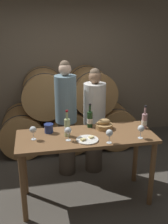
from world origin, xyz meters
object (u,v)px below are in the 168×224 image
(person_left, at_px, (66,119))
(blue_crock, at_px, (49,128))
(person_right, at_px, (94,121))
(wine_bottle_rose, at_px, (144,121))
(wine_glass_left, at_px, (68,131))
(wine_bottle_red, at_px, (90,119))
(tasting_table, at_px, (86,145))
(wine_bottle_white, at_px, (67,127))
(bread_basket, at_px, (104,125))
(wine_glass_center, at_px, (109,133))
(cheese_plate, at_px, (87,140))
(wine_glass_right, at_px, (141,129))
(wine_glass_far_left, at_px, (33,130))

(person_left, height_order, blue_crock, person_left)
(person_left, bearing_deg, blue_crock, -118.41)
(person_left, relative_size, person_right, 1.08)
(wine_bottle_rose, height_order, wine_glass_left, wine_bottle_rose)
(wine_bottle_red, bearing_deg, tasting_table, -112.25)
(wine_bottle_red, relative_size, wine_bottle_rose, 1.04)
(wine_bottle_white, xyz_separation_m, wine_bottle_rose, (0.99, 0.05, -0.01))
(bread_basket, relative_size, wine_glass_center, 1.35)
(cheese_plate, bearing_deg, bread_basket, 46.87)
(wine_bottle_rose, distance_m, bread_basket, 0.51)
(wine_glass_left, bearing_deg, bread_basket, 27.57)
(wine_glass_center, bearing_deg, person_right, 86.73)
(wine_bottle_red, bearing_deg, wine_bottle_white, -145.48)
(blue_crock, bearing_deg, wine_glass_right, -19.72)
(tasting_table, height_order, blue_crock, blue_crock)
(wine_bottle_rose, bearing_deg, blue_crock, 175.17)
(wine_glass_far_left, bearing_deg, wine_glass_right, -9.75)
(bread_basket, distance_m, wine_glass_far_left, 0.90)
(tasting_table, height_order, person_left, person_left)
(cheese_plate, bearing_deg, person_right, 71.18)
(wine_bottle_rose, height_order, wine_glass_right, wine_bottle_rose)
(wine_bottle_white, distance_m, wine_glass_right, 0.86)
(wine_bottle_white, distance_m, wine_bottle_rose, 0.99)
(tasting_table, xyz_separation_m, blue_crock, (-0.43, 0.17, 0.19))
(person_left, height_order, bread_basket, person_left)
(person_left, height_order, cheese_plate, person_left)
(wine_glass_left, distance_m, wine_glass_right, 0.84)
(wine_glass_center, bearing_deg, person_left, 111.25)
(bread_basket, bearing_deg, wine_bottle_red, 152.87)
(blue_crock, relative_size, wine_glass_right, 0.70)
(blue_crock, height_order, wine_glass_far_left, wine_glass_far_left)
(wine_glass_center, bearing_deg, wine_glass_left, 160.83)
(wine_bottle_white, height_order, wine_glass_center, wine_bottle_white)
(wine_bottle_red, bearing_deg, person_left, 119.74)
(person_left, distance_m, wine_glass_center, 1.02)
(wine_bottle_rose, bearing_deg, person_right, 129.13)
(blue_crock, height_order, wine_glass_center, wine_glass_center)
(blue_crock, xyz_separation_m, wine_glass_right, (1.04, -0.37, 0.06))
(bread_basket, height_order, wine_glass_far_left, wine_glass_far_left)
(wine_bottle_rose, distance_m, wine_glass_left, 1.01)
(tasting_table, relative_size, wine_glass_right, 10.21)
(person_right, xyz_separation_m, wine_bottle_red, (-0.17, -0.44, 0.21))
(person_right, xyz_separation_m, wine_glass_far_left, (-0.89, -0.68, 0.22))
(wine_glass_far_left, bearing_deg, bread_basket, 9.71)
(blue_crock, xyz_separation_m, wine_glass_left, (0.20, -0.27, 0.06))
(blue_crock, relative_size, wine_glass_center, 0.70)
(wine_bottle_white, bearing_deg, wine_glass_right, -15.17)
(person_right, distance_m, wine_glass_far_left, 1.14)
(wine_bottle_white, bearing_deg, wine_bottle_rose, 2.63)
(blue_crock, distance_m, wine_glass_far_left, 0.25)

